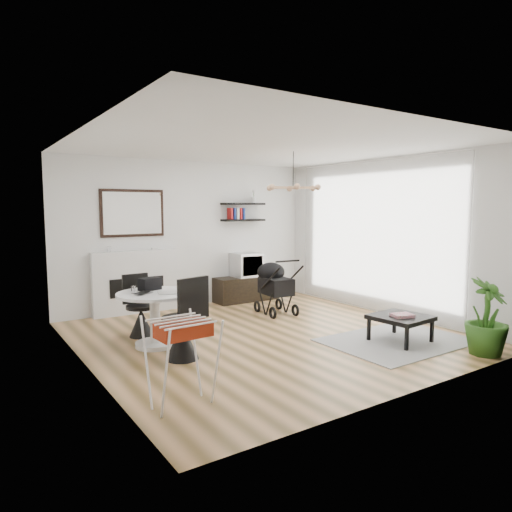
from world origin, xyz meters
TOP-DOWN VIEW (x-y plane):
  - floor at (0.00, 0.00)m, footprint 5.00×5.00m
  - ceiling at (0.00, 0.00)m, footprint 5.00×5.00m
  - wall_back at (0.00, 2.50)m, footprint 5.00×0.00m
  - wall_left at (-2.50, 0.00)m, footprint 0.00×5.00m
  - wall_right at (2.50, 0.00)m, footprint 0.00×5.00m
  - sheer_curtain at (2.40, 0.20)m, footprint 0.04×3.60m
  - fireplace at (-1.10, 2.42)m, footprint 1.50×0.17m
  - shelf_lower at (1.09, 2.37)m, footprint 0.90×0.25m
  - shelf_upper at (1.09, 2.37)m, footprint 0.90×0.25m
  - pendant_lamp at (0.70, 0.30)m, footprint 0.90×0.90m
  - tv_console at (1.09, 2.26)m, footprint 1.30×0.46m
  - crt_tv at (1.09, 2.26)m, footprint 0.54×0.47m
  - dining_table at (-1.54, 0.39)m, footprint 1.00×1.00m
  - laptop at (-1.67, 0.35)m, footprint 0.34×0.33m
  - black_bag at (-1.52, 0.60)m, footprint 0.32×0.24m
  - newspaper at (-1.36, 0.26)m, footprint 0.40×0.36m
  - drinking_glass at (-1.79, 0.50)m, footprint 0.06×0.06m
  - chair_far at (-1.53, 0.97)m, footprint 0.42×0.43m
  - chair_near at (-1.46, -0.31)m, footprint 0.52×0.54m
  - drying_rack at (-2.02, -1.51)m, footprint 0.58×0.54m
  - stroller at (0.93, 1.09)m, footprint 0.58×0.85m
  - rug at (1.34, -1.25)m, footprint 1.95×1.41m
  - coffee_table at (1.34, -1.29)m, footprint 0.75×0.75m
  - magazines at (1.30, -1.35)m, footprint 0.32×0.28m
  - potted_plant at (1.80, -2.24)m, footprint 0.65×0.65m

SIDE VIEW (x-z plane):
  - floor at x=0.00m, z-range 0.00..0.00m
  - rug at x=1.34m, z-range 0.00..0.01m
  - tv_console at x=1.09m, z-range 0.00..0.49m
  - chair_far at x=-1.53m, z-range -0.16..0.72m
  - chair_near at x=-1.46m, z-range -0.19..0.84m
  - coffee_table at x=1.34m, z-range 0.15..0.51m
  - magazines at x=1.30m, z-range 0.37..0.41m
  - stroller at x=0.93m, z-range -0.07..0.92m
  - drying_rack at x=-2.02m, z-range 0.02..0.85m
  - dining_table at x=-1.54m, z-range 0.12..0.84m
  - potted_plant at x=1.80m, z-range 0.00..0.96m
  - fireplace at x=-1.10m, z-range -0.39..1.77m
  - crt_tv at x=1.09m, z-range 0.49..0.96m
  - newspaper at x=-1.36m, z-range 0.73..0.74m
  - laptop at x=-1.67m, z-range 0.73..0.75m
  - drinking_glass at x=-1.79m, z-range 0.73..0.82m
  - black_bag at x=-1.52m, z-range 0.73..0.90m
  - wall_back at x=0.00m, z-range -1.15..3.85m
  - wall_left at x=-2.50m, z-range -1.15..3.85m
  - wall_right at x=2.50m, z-range -1.15..3.85m
  - sheer_curtain at x=2.40m, z-range 0.05..2.65m
  - shelf_lower at x=1.09m, z-range 1.58..1.62m
  - shelf_upper at x=1.09m, z-range 1.90..1.94m
  - pendant_lamp at x=0.70m, z-range 2.10..2.20m
  - ceiling at x=0.00m, z-range 2.70..2.70m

